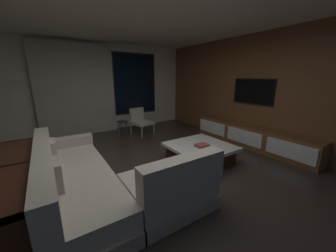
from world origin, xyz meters
name	(u,v)px	position (x,y,z in m)	size (l,w,h in m)	color
floor	(153,180)	(0.00, 0.00, 0.00)	(9.20, 9.20, 0.00)	#332B26
back_wall_with_window	(94,89)	(-0.06, 3.62, 1.34)	(6.60, 0.30, 2.70)	beige
media_wall	(265,92)	(3.06, 0.00, 1.35)	(0.12, 7.80, 2.70)	brown
sectional_couch	(99,182)	(-0.89, -0.09, 0.29)	(1.98, 2.50, 0.82)	#A49C8C
coffee_table	(200,153)	(1.14, 0.10, 0.19)	(1.16, 1.16, 0.36)	#3D1F13
book_stack_on_coffee_table	(201,145)	(1.11, 0.04, 0.38)	(0.26, 0.20, 0.04)	#603860
accent_chair_near_window	(140,120)	(0.97, 2.57, 0.43)	(0.67, 0.68, 0.78)	#B2ADA0
side_stool	(122,124)	(0.40, 2.56, 0.37)	(0.32, 0.32, 0.46)	#333338
media_console	(251,137)	(2.77, 0.05, 0.25)	(0.46, 3.10, 0.52)	brown
mounted_tv	(253,91)	(2.95, 0.25, 1.35)	(0.05, 1.04, 0.60)	black
console_table_behind_couch	(14,191)	(-1.80, 0.04, 0.41)	(0.40, 2.10, 0.74)	#3D1F13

